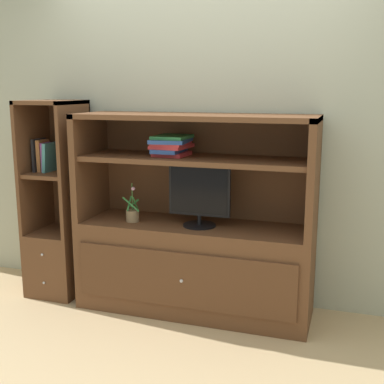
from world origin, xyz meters
TOP-DOWN VIEW (x-y plane):
  - ground_plane at (0.00, 0.00)m, footprint 8.00×8.00m
  - painted_rear_wall at (0.00, 0.75)m, footprint 6.00×0.10m
  - media_console at (0.00, 0.40)m, footprint 1.72×0.56m
  - tv_monitor at (0.05, 0.36)m, footprint 0.45×0.24m
  - potted_plant at (-0.46, 0.33)m, footprint 0.14×0.12m
  - magazine_stack at (-0.17, 0.40)m, footprint 0.28×0.35m
  - bookshelf_tall at (-1.15, 0.41)m, footprint 0.40×0.48m
  - upright_book_row at (-1.24, 0.40)m, footprint 0.13×0.18m

SIDE VIEW (x-z plane):
  - ground_plane at x=0.00m, z-range 0.00..0.00m
  - media_console at x=0.00m, z-range -0.25..1.21m
  - bookshelf_tall at x=-1.15m, z-range -0.25..1.30m
  - potted_plant at x=-0.46m, z-range 0.57..0.86m
  - tv_monitor at x=0.05m, z-range 0.67..1.11m
  - upright_book_row at x=-1.24m, z-range 0.98..1.24m
  - magazine_stack at x=-0.17m, z-range 1.16..1.31m
  - painted_rear_wall at x=0.00m, z-range 0.00..2.80m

